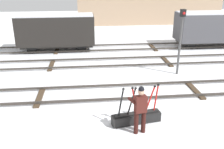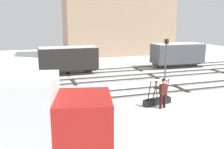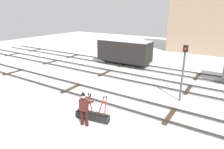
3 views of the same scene
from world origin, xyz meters
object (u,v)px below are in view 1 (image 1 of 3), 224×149
object	(u,v)px
signal_post	(181,35)
freight_car_back_track	(56,31)
rail_worker	(140,107)
switch_lever_frame	(136,116)
freight_car_near_switch	(213,27)

from	to	relation	value
signal_post	freight_car_back_track	bearing A→B (deg)	142.07
rail_worker	freight_car_back_track	size ratio (longest dim) A/B	0.32
freight_car_back_track	rail_worker	bearing A→B (deg)	-71.03
signal_post	switch_lever_frame	bearing A→B (deg)	-124.55
freight_car_near_switch	freight_car_back_track	bearing A→B (deg)	-179.22
rail_worker	switch_lever_frame	bearing A→B (deg)	78.61
switch_lever_frame	signal_post	size ratio (longest dim) A/B	0.53
rail_worker	freight_car_back_track	xyz separation A→B (m)	(-3.73, 10.57, 0.49)
switch_lever_frame	rail_worker	world-z (taller)	rail_worker
signal_post	freight_car_near_switch	size ratio (longest dim) A/B	0.64
signal_post	freight_car_back_track	size ratio (longest dim) A/B	0.65
switch_lever_frame	rail_worker	bearing A→B (deg)	-101.39
switch_lever_frame	rail_worker	size ratio (longest dim) A/B	1.08
freight_car_back_track	freight_car_near_switch	size ratio (longest dim) A/B	0.98
switch_lever_frame	freight_car_near_switch	world-z (taller)	freight_car_near_switch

